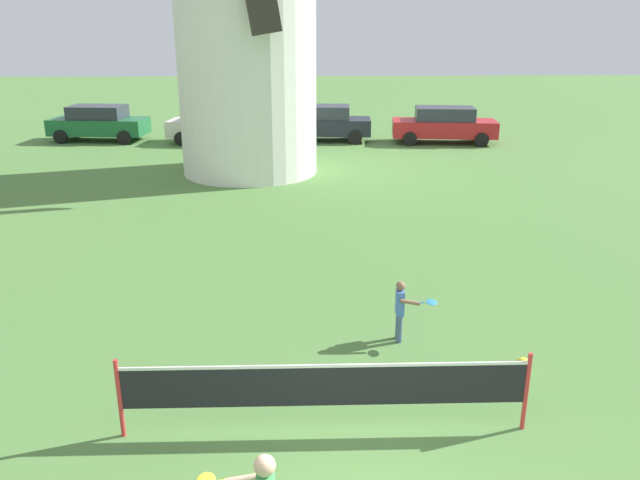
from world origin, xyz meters
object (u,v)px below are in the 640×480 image
Objects in this scene: player_far at (402,307)px; parked_car_cream at (220,124)px; stray_ball at (523,365)px; parked_car_black at (322,123)px; parked_car_green at (99,123)px; parked_car_red at (444,124)px; tennis_net at (325,386)px.

player_far is 0.23× the size of parked_car_cream.
player_far is 19.30m from parked_car_cream.
parked_car_black is at bearing 96.76° from stray_ball.
player_far is 19.02m from parked_car_black.
parked_car_green is 0.99× the size of parked_car_black.
parked_car_green is 15.34m from parked_car_red.
player_far is at bearing 148.06° from stray_ball.
tennis_net is 2.82m from player_far.
tennis_net is at bearing -106.16° from parked_car_red.
parked_car_cream reaches higher than tennis_net.
stray_ball is at bearing -58.79° from parked_car_green.
stray_ball is 0.05× the size of parked_car_black.
parked_car_green is at bearing 178.18° from parked_car_black.
parked_car_cream is (-6.86, 19.66, 0.69)m from stray_ball.
stray_ball is at bearing -83.24° from parked_car_black.
tennis_net is 4.94× the size of player_far.
parked_car_cream is at bearing -7.56° from parked_car_green.
parked_car_red reaches higher than tennis_net.
tennis_net is 21.49m from parked_car_black.
parked_car_cream reaches higher than stray_ball.
stray_ball is (3.06, 1.41, -0.57)m from tennis_net.
parked_car_black reaches higher than tennis_net.
tennis_net reaches higher than player_far.
stray_ball is 0.05× the size of parked_car_cream.
parked_car_red is (9.81, -0.30, -0.00)m from parked_car_cream.
parked_car_black is at bearing -1.82° from parked_car_green.
stray_ball is 23.85m from parked_car_green.
parked_car_green is 0.94× the size of parked_car_red.
parked_car_black is 0.95× the size of parked_car_red.
player_far is (1.36, 2.47, -0.08)m from tennis_net.
parked_car_cream is at bearing 178.22° from parked_car_red.
stray_ball is at bearing -70.78° from parked_car_cream.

